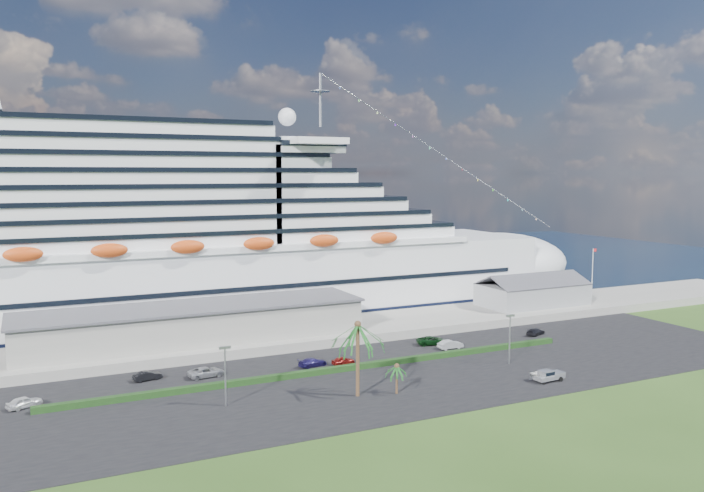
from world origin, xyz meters
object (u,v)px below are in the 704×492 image
cruise_ship (183,244)px  pickup_truck (549,375)px  parked_car_3 (313,362)px  boat_trailer (545,374)px

cruise_ship → pickup_truck: bearing=-58.5°
parked_car_3 → pickup_truck: 37.24m
cruise_ship → parked_car_3: size_ratio=39.08×
cruise_ship → parked_car_3: (11.47, -43.40, -15.87)m
cruise_ship → parked_car_3: bearing=-75.2°
pickup_truck → boat_trailer: pickup_truck is taller
parked_car_3 → boat_trailer: (29.11, -22.32, 0.31)m
parked_car_3 → pickup_truck: size_ratio=0.96×
cruise_ship → boat_trailer: cruise_ship is taller
cruise_ship → pickup_truck: 79.48m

